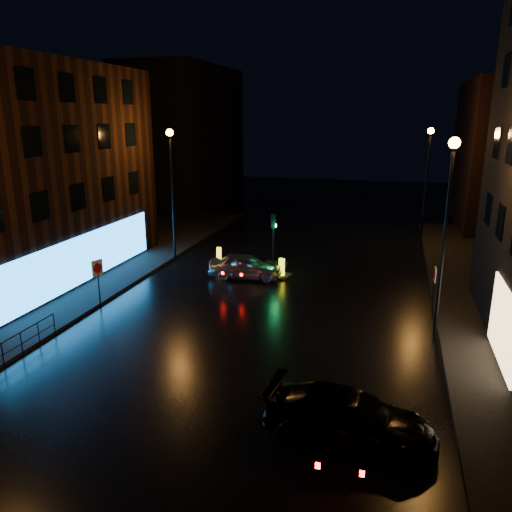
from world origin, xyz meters
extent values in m
plane|color=black|center=(0.00, 0.00, 0.00)|extent=(120.00, 120.00, 0.00)
cube|color=black|center=(-14.00, 8.00, 0.07)|extent=(12.00, 44.00, 0.15)
cube|color=black|center=(-16.00, 35.00, 7.00)|extent=(8.00, 16.00, 14.00)
cube|color=black|center=(15.00, 32.00, 6.00)|extent=(8.00, 14.00, 12.00)
cylinder|color=black|center=(-7.80, 14.00, 4.00)|extent=(0.14, 0.14, 8.00)
cylinder|color=black|center=(-7.80, 14.00, 8.00)|extent=(0.20, 0.20, 0.25)
sphere|color=orange|center=(-7.80, 14.00, 8.15)|extent=(0.44, 0.44, 0.44)
cylinder|color=black|center=(7.80, 6.00, 4.00)|extent=(0.14, 0.14, 8.00)
cylinder|color=black|center=(7.80, 6.00, 8.00)|extent=(0.20, 0.20, 0.25)
sphere|color=orange|center=(7.80, 6.00, 8.15)|extent=(0.44, 0.44, 0.44)
cylinder|color=black|center=(7.80, 22.00, 4.00)|extent=(0.14, 0.14, 8.00)
cylinder|color=black|center=(7.80, 22.00, 8.00)|extent=(0.20, 0.20, 0.25)
sphere|color=orange|center=(7.80, 22.00, 8.15)|extent=(0.44, 0.44, 0.44)
cube|color=black|center=(-1.20, 14.00, 0.06)|extent=(1.40, 2.40, 0.12)
cylinder|color=black|center=(-1.20, 14.00, 1.40)|extent=(0.12, 0.12, 2.80)
cube|color=black|center=(-1.20, 14.00, 3.00)|extent=(0.28, 0.22, 0.90)
cylinder|color=#0CFF59|center=(-1.06, 14.00, 2.72)|extent=(0.05, 0.18, 0.18)
cylinder|color=black|center=(-8.00, -1.00, 0.97)|extent=(0.05, 6.00, 0.05)
cylinder|color=black|center=(-8.00, -1.00, 0.50)|extent=(0.04, 6.00, 0.04)
cylinder|color=black|center=(-8.00, -1.00, 0.50)|extent=(0.04, 0.04, 1.00)
cylinder|color=black|center=(-8.00, 2.00, 0.50)|extent=(0.04, 0.04, 1.00)
imported|color=#B8BAC1|center=(-2.31, 11.75, 0.72)|extent=(4.38, 2.11, 1.44)
imported|color=black|center=(4.95, -1.93, 0.73)|extent=(5.21, 2.59, 1.45)
cube|color=black|center=(-0.32, 12.47, 0.05)|extent=(1.11, 1.44, 0.11)
cube|color=yellow|center=(-0.32, 12.47, 0.59)|extent=(0.33, 0.25, 1.07)
cube|color=black|center=(-0.32, 12.47, 0.59)|extent=(0.32, 0.09, 0.64)
cube|color=black|center=(-4.81, 14.14, 0.05)|extent=(0.84, 1.23, 0.10)
cube|color=yellow|center=(-4.81, 14.14, 0.55)|extent=(0.29, 0.19, 1.00)
cube|color=black|center=(-4.81, 14.14, 0.55)|extent=(0.30, 0.03, 0.60)
cylinder|color=black|center=(-7.90, 5.36, 1.18)|extent=(0.06, 0.06, 2.35)
cube|color=white|center=(-7.90, 5.36, 2.03)|extent=(0.28, 0.56, 0.80)
cylinder|color=#B20C0C|center=(-7.87, 5.35, 2.03)|extent=(0.20, 0.44, 0.47)
cylinder|color=black|center=(7.90, 9.45, 1.04)|extent=(0.06, 0.06, 2.08)
cube|color=white|center=(7.90, 9.45, 1.80)|extent=(0.07, 0.52, 0.71)
cylinder|color=#B20C0C|center=(7.87, 9.44, 1.80)|extent=(0.04, 0.42, 0.42)
camera|label=1|loc=(5.73, -14.80, 9.16)|focal=35.00mm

